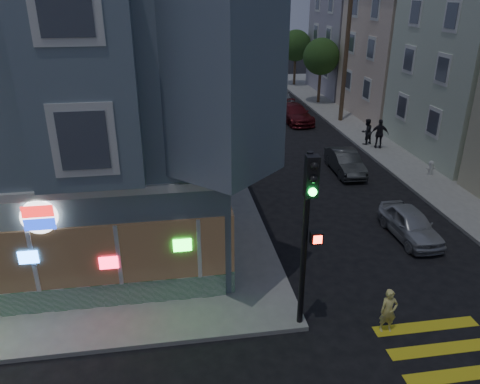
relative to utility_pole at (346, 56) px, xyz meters
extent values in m
cube|color=slate|center=(-18.00, -13.00, 0.85)|extent=(14.00, 14.00, 11.00)
cube|color=silver|center=(-18.00, -13.00, -0.80)|extent=(14.30, 14.30, 0.25)
cube|color=#196B33|center=(-18.00, -20.05, -4.25)|extent=(13.60, 0.12, 0.80)
cylinder|color=white|center=(-16.40, -20.13, -1.40)|extent=(1.00, 0.12, 1.00)
cube|color=beige|center=(7.50, 1.00, -0.15)|extent=(12.00, 8.60, 9.00)
cube|color=#9D96A5|center=(7.50, 10.00, 0.60)|extent=(12.00, 8.60, 10.50)
cylinder|color=#4C3826|center=(0.00, 0.00, -0.15)|extent=(0.30, 0.30, 9.00)
cylinder|color=#4C3826|center=(0.20, 6.00, -3.05)|extent=(0.24, 0.24, 3.20)
sphere|color=#1F4A1A|center=(0.20, 6.00, -0.85)|extent=(3.00, 3.00, 3.00)
cylinder|color=#4C3826|center=(0.20, 14.00, -3.05)|extent=(0.24, 0.24, 3.20)
sphere|color=#1F4A1A|center=(0.20, 14.00, -0.85)|extent=(3.00, 3.00, 3.00)
imported|color=#F8EA7F|center=(-6.75, -22.32, -4.10)|extent=(0.53, 0.36, 1.39)
imported|color=black|center=(-0.46, -5.78, -3.84)|extent=(0.95, 0.86, 1.61)
imported|color=black|center=(0.00, -6.66, -3.75)|extent=(1.13, 0.73, 1.79)
imported|color=#B7BABF|center=(-3.40, -17.19, -4.20)|extent=(1.47, 3.53, 1.19)
imported|color=#333638|center=(-3.40, -9.95, -4.19)|extent=(1.40, 3.72, 1.21)
imported|color=maroon|center=(-3.40, 0.50, -4.14)|extent=(2.32, 4.71, 1.32)
imported|color=#B0B4BB|center=(-3.40, 5.70, -4.15)|extent=(2.72, 4.87, 1.29)
cylinder|color=black|center=(-9.20, -21.70, -1.99)|extent=(0.17, 0.17, 5.31)
cube|color=black|center=(-9.20, -21.93, 0.08)|extent=(0.35, 0.31, 1.11)
sphere|color=black|center=(-9.20, -22.10, 0.43)|extent=(0.21, 0.21, 0.21)
sphere|color=black|center=(-9.20, -22.10, 0.08)|extent=(0.21, 0.21, 0.21)
sphere|color=#19F23F|center=(-9.20, -22.10, -0.27)|extent=(0.21, 0.21, 0.21)
cube|color=black|center=(-8.93, -21.89, -1.73)|extent=(0.35, 0.22, 0.34)
cube|color=#FF2614|center=(-8.93, -22.01, -1.73)|extent=(0.23, 0.02, 0.23)
cylinder|color=silver|center=(0.82, -11.30, -4.35)|extent=(0.24, 0.24, 0.59)
sphere|color=silver|center=(0.82, -11.30, -4.01)|extent=(0.26, 0.26, 0.26)
cylinder|color=silver|center=(0.82, -11.30, -4.30)|extent=(0.44, 0.12, 0.12)
camera|label=1|loc=(-12.69, -32.46, 4.47)|focal=35.00mm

